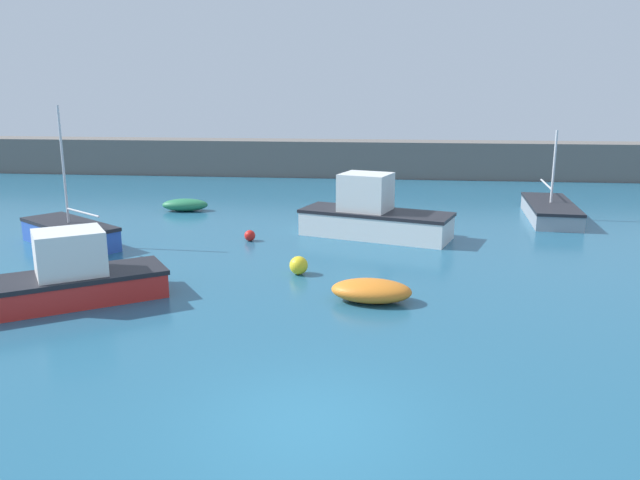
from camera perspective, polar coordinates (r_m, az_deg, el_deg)
The scene contains 10 objects.
ground_plane at distance 10.74m, azimuth -1.11°, elevation -16.97°, with size 120.00×120.00×0.20m, color #235B7A.
harbor_breakwater at distance 39.91m, azimuth 4.65°, elevation 7.43°, with size 63.40×2.56×2.24m, color #66605B.
dinghy_near_pier at distance 16.24m, azimuth 4.72°, elevation -4.64°, with size 2.16×1.31×0.59m.
cabin_cruiser_white at distance 23.32m, azimuth 4.85°, elevation 2.27°, with size 5.92×3.58×2.36m.
sailboat_twin_hulled at distance 23.63m, azimuth -21.91°, elevation 0.54°, with size 4.41×3.79×4.86m.
sailboat_short_mast at distance 28.24m, azimuth 20.29°, elevation 2.55°, with size 2.26×5.83×3.75m.
motorboat_with_cabin at distance 17.29m, azimuth -22.64°, elevation -3.35°, with size 5.47×4.52×1.89m.
fishing_dinghy_green at distance 28.95m, azimuth -12.23°, elevation 3.16°, with size 2.16×1.20×0.56m.
mooring_buoy_red at distance 22.80m, azimuth -6.43°, elevation 0.41°, with size 0.40×0.40×0.40m, color red.
mooring_buoy_yellow at distance 18.56m, azimuth -1.97°, elevation -2.33°, with size 0.55×0.55×0.55m, color yellow.
Camera 1 is at (1.23, -9.17, 5.36)m, focal length 35.00 mm.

